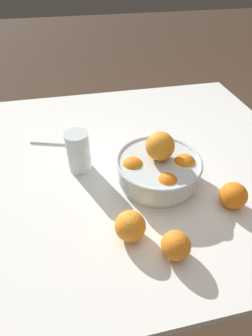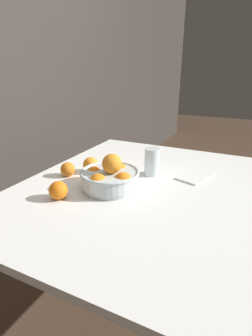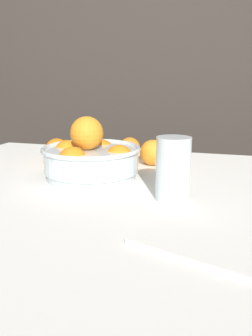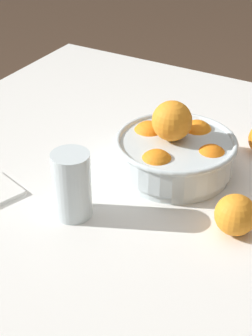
{
  "view_description": "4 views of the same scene",
  "coord_description": "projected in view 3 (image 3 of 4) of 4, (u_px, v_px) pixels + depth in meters",
  "views": [
    {
      "loc": [
        0.12,
        0.67,
        1.26
      ],
      "look_at": [
        0.0,
        0.1,
        0.75
      ],
      "focal_mm": 28.0,
      "sensor_mm": 36.0,
      "label": 1
    },
    {
      "loc": [
        -0.98,
        -0.39,
        1.2
      ],
      "look_at": [
        0.02,
        0.1,
        0.77
      ],
      "focal_mm": 28.0,
      "sensor_mm": 36.0,
      "label": 2
    },
    {
      "loc": [
        0.22,
        -0.64,
        0.94
      ],
      "look_at": [
        0.02,
        0.06,
        0.75
      ],
      "focal_mm": 35.0,
      "sensor_mm": 36.0,
      "label": 3
    },
    {
      "loc": [
        0.82,
        0.53,
        1.35
      ],
      "look_at": [
        0.03,
        0.07,
        0.77
      ],
      "focal_mm": 60.0,
      "sensor_mm": 36.0,
      "label": 4
    }
  ],
  "objects": [
    {
      "name": "orange_loose_near_bowl",
      "position": [
        57.0,
        150.0,
        1.02
      ],
      "size": [
        0.07,
        0.07,
        0.07
      ],
      "primitive_type": "sphere",
      "color": "orange",
      "rests_on": "dining_table"
    },
    {
      "name": "back_wall",
      "position": [
        177.0,
        1.0,
        1.45
      ],
      "size": [
        8.0,
        0.05,
        2.6
      ],
      "primitive_type": "cube",
      "color": "#38332D",
      "rests_on": "ground_plane"
    },
    {
      "name": "orange_loose_aside",
      "position": [
        153.0,
        153.0,
        0.97
      ],
      "size": [
        0.08,
        0.08,
        0.08
      ],
      "primitive_type": "sphere",
      "color": "orange",
      "rests_on": "dining_table"
    },
    {
      "name": "orange_loose_front",
      "position": [
        130.0,
        148.0,
        1.07
      ],
      "size": [
        0.07,
        0.07,
        0.07
      ],
      "primitive_type": "sphere",
      "color": "orange",
      "rests_on": "dining_table"
    },
    {
      "name": "juice_glass",
      "position": [
        173.0,
        172.0,
        0.68
      ],
      "size": [
        0.07,
        0.07,
        0.13
      ],
      "color": "#F4A314",
      "rests_on": "dining_table"
    },
    {
      "name": "napkin",
      "position": [
        196.0,
        243.0,
        0.49
      ],
      "size": [
        0.21,
        0.16,
        0.01
      ],
      "primitive_type": "cube",
      "rotation": [
        0.0,
        0.0,
        -0.31
      ],
      "color": "white",
      "rests_on": "dining_table"
    },
    {
      "name": "dining_table",
      "position": [
        111.0,
        224.0,
        0.73
      ],
      "size": [
        1.25,
        1.04,
        0.71
      ],
      "color": "white",
      "rests_on": "ground_plane"
    },
    {
      "name": "fruit_bowl",
      "position": [
        91.0,
        158.0,
        0.84
      ],
      "size": [
        0.25,
        0.25,
        0.16
      ],
      "color": "silver",
      "rests_on": "dining_table"
    }
  ]
}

